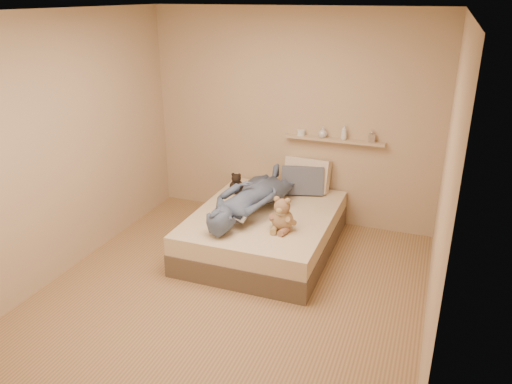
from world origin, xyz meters
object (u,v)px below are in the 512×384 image
at_px(pillow_cream, 307,175).
at_px(wall_shelf, 334,140).
at_px(teddy_bear, 282,217).
at_px(dark_plush, 237,185).
at_px(bed, 265,231).
at_px(game_console, 239,218).
at_px(person, 253,195).
at_px(pillow_grey, 302,180).

relative_size(pillow_cream, wall_shelf, 0.46).
xyz_separation_m(teddy_bear, pillow_cream, (-0.06, 1.19, 0.05)).
bearing_deg(pillow_cream, dark_plush, -151.62).
relative_size(bed, teddy_bear, 5.09).
relative_size(game_console, wall_shelf, 0.15).
relative_size(bed, person, 1.17).
xyz_separation_m(teddy_bear, wall_shelf, (0.24, 1.27, 0.50)).
bearing_deg(bed, person, -170.21).
xyz_separation_m(dark_plush, pillow_cream, (0.77, 0.42, 0.09)).
bearing_deg(dark_plush, wall_shelf, 24.94).
relative_size(dark_plush, person, 0.16).
distance_m(teddy_bear, dark_plush, 1.14).
xyz_separation_m(game_console, dark_plush, (-0.42, 0.94, -0.03)).
bearing_deg(teddy_bear, game_console, -158.39).
xyz_separation_m(bed, dark_plush, (-0.51, 0.41, 0.34)).
bearing_deg(game_console, pillow_grey, 74.76).
bearing_deg(pillow_cream, person, -114.42).
distance_m(dark_plush, wall_shelf, 1.29).
height_order(bed, game_console, game_console).
bearing_deg(teddy_bear, bed, 130.99).
relative_size(teddy_bear, pillow_grey, 0.75).
bearing_deg(teddy_bear, dark_plush, 136.82).
xyz_separation_m(dark_plush, wall_shelf, (1.06, 0.49, 0.54)).
distance_m(dark_plush, pillow_grey, 0.80).
bearing_deg(pillow_cream, bed, -107.13).
xyz_separation_m(bed, teddy_bear, (0.31, -0.36, 0.38)).
xyz_separation_m(pillow_cream, pillow_grey, (-0.02, -0.14, -0.03)).
xyz_separation_m(game_console, teddy_bear, (0.41, 0.16, 0.01)).
height_order(game_console, teddy_bear, teddy_bear).
relative_size(game_console, person, 0.11).
distance_m(bed, pillow_cream, 0.97).
relative_size(pillow_grey, wall_shelf, 0.42).
distance_m(pillow_grey, wall_shelf, 0.61).
distance_m(teddy_bear, pillow_grey, 1.05).
xyz_separation_m(game_console, pillow_cream, (0.35, 1.35, 0.06)).
relative_size(game_console, pillow_grey, 0.35).
distance_m(person, wall_shelf, 1.24).
relative_size(dark_plush, pillow_grey, 0.53).
bearing_deg(wall_shelf, pillow_cream, -164.97).
height_order(game_console, pillow_grey, pillow_grey).
relative_size(game_console, teddy_bear, 0.47).
xyz_separation_m(dark_plush, person, (0.38, -0.44, 0.08)).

